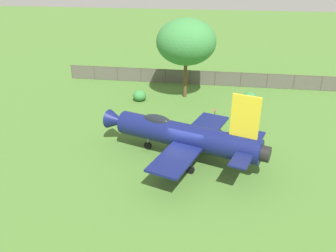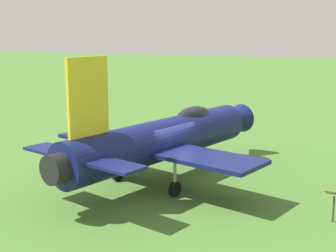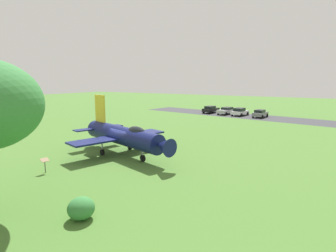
% 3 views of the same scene
% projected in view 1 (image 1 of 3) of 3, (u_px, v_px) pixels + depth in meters
% --- Properties ---
extents(ground_plane, '(200.00, 200.00, 0.00)m').
position_uv_depth(ground_plane, '(185.00, 159.00, 23.69)').
color(ground_plane, '#47722D').
extents(display_jet, '(9.90, 12.22, 5.51)m').
position_uv_depth(display_jet, '(181.00, 134.00, 23.02)').
color(display_jet, '#111951').
rests_on(display_jet, ground_plane).
extents(shade_tree, '(5.80, 6.04, 8.17)m').
position_uv_depth(shade_tree, '(186.00, 42.00, 32.81)').
color(shade_tree, brown).
rests_on(shade_tree, ground_plane).
extents(perimeter_fence, '(0.55, 32.72, 1.74)m').
position_uv_depth(perimeter_fence, '(202.00, 77.00, 38.59)').
color(perimeter_fence, '#4C4238').
rests_on(perimeter_fence, ground_plane).
extents(shrub_near_fence, '(1.40, 1.37, 1.16)m').
position_uv_depth(shrub_near_fence, '(140.00, 95.00, 34.00)').
color(shrub_near_fence, '#387F3D').
rests_on(shrub_near_fence, ground_plane).
extents(shrub_by_tree, '(1.44, 1.21, 0.81)m').
position_uv_depth(shrub_by_tree, '(250.00, 96.00, 34.29)').
color(shrub_by_tree, '#387F3D').
rests_on(shrub_by_tree, ground_plane).
extents(info_plaque, '(0.64, 0.46, 1.14)m').
position_uv_depth(info_plaque, '(215.00, 112.00, 29.35)').
color(info_plaque, '#333333').
rests_on(info_plaque, ground_plane).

